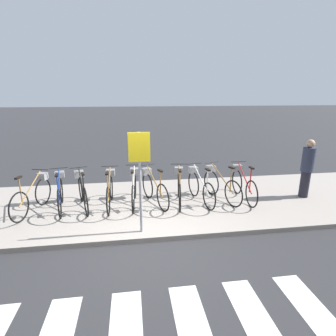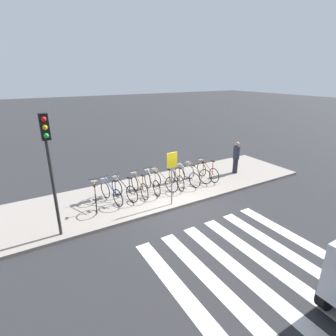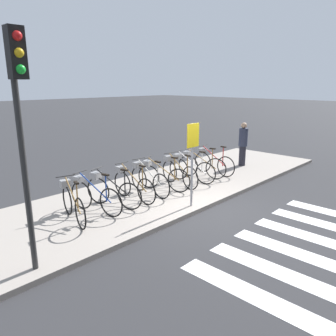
# 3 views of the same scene
# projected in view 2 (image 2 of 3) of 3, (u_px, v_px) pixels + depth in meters

# --- Properties ---
(ground_plane) EXTENTS (120.00, 120.00, 0.00)m
(ground_plane) POSITION_uv_depth(u_px,v_px,m) (178.00, 209.00, 10.52)
(ground_plane) COLOR #2D2D30
(sidewalk) EXTENTS (15.15, 3.74, 0.12)m
(sidewalk) POSITION_uv_depth(u_px,v_px,m) (156.00, 191.00, 12.02)
(sidewalk) COLOR #9E9389
(sidewalk) RESTS_ON ground_plane
(road_crosswalk) EXTENTS (4.95, 8.00, 0.01)m
(road_crosswalk) POSITION_uv_depth(u_px,v_px,m) (301.00, 304.00, 6.16)
(road_crosswalk) COLOR silver
(road_crosswalk) RESTS_ON ground_plane
(parked_bicycle_0) EXTENTS (0.57, 1.70, 1.07)m
(parked_bicycle_0) POSITION_uv_depth(u_px,v_px,m) (95.00, 195.00, 10.40)
(parked_bicycle_0) COLOR black
(parked_bicycle_0) RESTS_ON sidewalk
(parked_bicycle_1) EXTENTS (0.51, 1.72, 1.07)m
(parked_bicycle_1) POSITION_uv_depth(u_px,v_px,m) (110.00, 191.00, 10.76)
(parked_bicycle_1) COLOR black
(parked_bicycle_1) RESTS_ON sidewalk
(parked_bicycle_2) EXTENTS (0.64, 1.68, 1.07)m
(parked_bicycle_2) POSITION_uv_depth(u_px,v_px,m) (123.00, 188.00, 11.03)
(parked_bicycle_2) COLOR black
(parked_bicycle_2) RESTS_ON sidewalk
(parked_bicycle_3) EXTENTS (0.46, 1.75, 1.07)m
(parked_bicycle_3) POSITION_uv_depth(u_px,v_px,m) (138.00, 185.00, 11.37)
(parked_bicycle_3) COLOR black
(parked_bicycle_3) RESTS_ON sidewalk
(parked_bicycle_4) EXTENTS (0.46, 1.74, 1.07)m
(parked_bicycle_4) POSITION_uv_depth(u_px,v_px,m) (151.00, 181.00, 11.71)
(parked_bicycle_4) COLOR black
(parked_bicycle_4) RESTS_ON sidewalk
(parked_bicycle_5) EXTENTS (0.68, 1.66, 1.07)m
(parked_bicycle_5) POSITION_uv_depth(u_px,v_px,m) (162.00, 179.00, 11.94)
(parked_bicycle_5) COLOR black
(parked_bicycle_5) RESTS_ON sidewalk
(parked_bicycle_6) EXTENTS (0.46, 1.73, 1.07)m
(parked_bicycle_6) POSITION_uv_depth(u_px,v_px,m) (175.00, 177.00, 12.24)
(parked_bicycle_6) COLOR black
(parked_bicycle_6) RESTS_ON sidewalk
(parked_bicycle_7) EXTENTS (0.49, 1.73, 1.07)m
(parked_bicycle_7) POSITION_uv_depth(u_px,v_px,m) (186.00, 175.00, 12.51)
(parked_bicycle_7) COLOR black
(parked_bicycle_7) RESTS_ON sidewalk
(parked_bicycle_8) EXTENTS (0.67, 1.67, 1.07)m
(parked_bicycle_8) POSITION_uv_depth(u_px,v_px,m) (195.00, 172.00, 12.86)
(parked_bicycle_8) COLOR black
(parked_bicycle_8) RESTS_ON sidewalk
(parked_bicycle_9) EXTENTS (0.46, 1.75, 1.07)m
(parked_bicycle_9) POSITION_uv_depth(u_px,v_px,m) (207.00, 170.00, 13.13)
(parked_bicycle_9) COLOR black
(parked_bicycle_9) RESTS_ON sidewalk
(pedestrian) EXTENTS (0.34, 0.34, 1.70)m
(pedestrian) POSITION_uv_depth(u_px,v_px,m) (236.00, 157.00, 13.77)
(pedestrian) COLOR #23232D
(pedestrian) RESTS_ON sidewalk
(traffic_light) EXTENTS (0.24, 0.40, 3.98)m
(traffic_light) POSITION_uv_depth(u_px,v_px,m) (48.00, 152.00, 7.62)
(traffic_light) COLOR #2D2D2D
(traffic_light) RESTS_ON sidewalk
(sign_post) EXTENTS (0.44, 0.07, 2.19)m
(sign_post) POSITION_uv_depth(u_px,v_px,m) (172.00, 170.00, 10.15)
(sign_post) COLOR #99999E
(sign_post) RESTS_ON sidewalk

